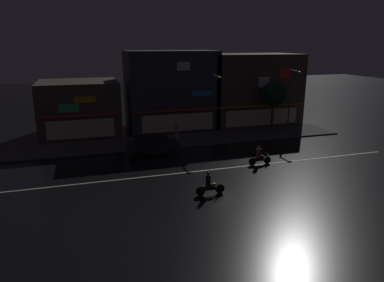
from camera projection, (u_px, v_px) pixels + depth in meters
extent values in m
plane|color=black|center=(216.00, 169.00, 26.90)|extent=(140.00, 140.00, 0.00)
cube|color=beige|center=(216.00, 169.00, 26.90)|extent=(30.57, 0.16, 0.01)
cube|color=#424447|center=(185.00, 140.00, 34.91)|extent=(32.18, 4.74, 0.14)
cube|color=#4C443A|center=(249.00, 89.00, 41.97)|extent=(10.83, 6.81, 8.09)
cube|color=orange|center=(263.00, 106.00, 39.11)|extent=(10.28, 0.24, 0.12)
cube|color=red|center=(286.00, 73.00, 39.00)|extent=(1.66, 0.08, 1.20)
cube|color=white|center=(264.00, 82.00, 38.49)|extent=(1.32, 0.08, 1.12)
cube|color=beige|center=(262.00, 117.00, 39.51)|extent=(8.66, 0.06, 1.80)
cube|color=#4C443A|center=(80.00, 108.00, 36.85)|extent=(7.88, 6.91, 5.53)
cube|color=red|center=(80.00, 116.00, 33.60)|extent=(7.48, 0.24, 0.12)
cube|color=orange|center=(85.00, 100.00, 33.42)|extent=(1.97, 0.08, 0.61)
cube|color=#33E572|center=(69.00, 108.00, 33.18)|extent=(1.86, 0.08, 0.82)
cube|color=beige|center=(81.00, 129.00, 34.00)|extent=(6.30, 0.06, 1.80)
cube|color=#383A3F|center=(171.00, 91.00, 38.81)|extent=(9.50, 6.04, 8.51)
cube|color=red|center=(178.00, 110.00, 36.35)|extent=(9.03, 0.24, 0.12)
cube|color=#268CF2|center=(202.00, 93.00, 36.73)|extent=(2.19, 0.08, 0.51)
cube|color=white|center=(183.00, 66.00, 35.41)|extent=(1.34, 0.08, 0.85)
cube|color=beige|center=(178.00, 123.00, 36.75)|extent=(7.60, 0.06, 1.80)
cylinder|color=#47494C|center=(213.00, 107.00, 34.54)|extent=(0.16, 0.16, 6.25)
cube|color=#47494C|center=(217.00, 76.00, 33.09)|extent=(0.10, 1.40, 0.10)
ellipsoid|color=#F9E099|center=(219.00, 78.00, 32.47)|extent=(0.44, 0.32, 0.20)
cylinder|color=#47494C|center=(290.00, 101.00, 37.32)|extent=(0.16, 0.16, 6.50)
cube|color=#47494C|center=(296.00, 71.00, 35.85)|extent=(0.10, 1.40, 0.10)
ellipsoid|color=#F9E099|center=(300.00, 72.00, 35.22)|extent=(0.44, 0.32, 0.20)
cylinder|color=gray|center=(177.00, 132.00, 34.20)|extent=(0.34, 0.34, 1.66)
sphere|color=tan|center=(176.00, 123.00, 33.95)|extent=(0.22, 0.22, 0.22)
cylinder|color=#473323|center=(272.00, 117.00, 38.33)|extent=(0.24, 0.24, 2.84)
sphere|color=#143819|center=(274.00, 94.00, 37.68)|extent=(2.59, 2.59, 2.59)
cube|color=black|center=(153.00, 147.00, 30.34)|extent=(4.30, 1.78, 0.76)
cube|color=black|center=(151.00, 139.00, 30.10)|extent=(2.58, 1.57, 0.60)
cube|color=#F9F2CC|center=(176.00, 142.00, 31.47)|extent=(0.08, 0.20, 0.12)
cube|color=#F9F2CC|center=(179.00, 145.00, 30.36)|extent=(0.08, 0.20, 0.12)
cylinder|color=black|center=(167.00, 147.00, 31.66)|extent=(0.62, 0.20, 0.62)
cylinder|color=black|center=(172.00, 152.00, 30.02)|extent=(0.62, 0.20, 0.62)
cylinder|color=black|center=(136.00, 150.00, 30.85)|extent=(0.62, 0.20, 0.62)
cylinder|color=black|center=(139.00, 155.00, 29.21)|extent=(0.62, 0.20, 0.62)
cylinder|color=black|center=(220.00, 189.00, 22.54)|extent=(0.60, 0.08, 0.60)
cylinder|color=black|center=(200.00, 191.00, 22.17)|extent=(0.60, 0.10, 0.60)
cube|color=black|center=(210.00, 188.00, 22.32)|extent=(1.30, 0.14, 0.20)
ellipsoid|color=gold|center=(213.00, 185.00, 22.32)|extent=(0.44, 0.26, 0.24)
cube|color=black|center=(207.00, 187.00, 22.23)|extent=(0.56, 0.22, 0.10)
cylinder|color=slate|center=(219.00, 181.00, 22.38)|extent=(0.03, 0.60, 0.03)
sphere|color=white|center=(221.00, 182.00, 22.43)|extent=(0.14, 0.14, 0.14)
cylinder|color=#232328|center=(208.00, 181.00, 22.14)|extent=(0.32, 0.32, 0.70)
sphere|color=#333338|center=(208.00, 174.00, 22.01)|extent=(0.22, 0.22, 0.22)
cylinder|color=black|center=(267.00, 160.00, 28.10)|extent=(0.60, 0.08, 0.60)
cylinder|color=black|center=(252.00, 162.00, 27.73)|extent=(0.60, 0.10, 0.60)
cube|color=black|center=(260.00, 160.00, 27.88)|extent=(1.30, 0.14, 0.20)
ellipsoid|color=black|center=(262.00, 157.00, 27.88)|extent=(0.44, 0.26, 0.24)
cube|color=black|center=(258.00, 158.00, 27.79)|extent=(0.56, 0.22, 0.10)
cylinder|color=slate|center=(267.00, 153.00, 27.94)|extent=(0.03, 0.60, 0.03)
sphere|color=white|center=(268.00, 155.00, 27.99)|extent=(0.14, 0.14, 0.14)
cylinder|color=brown|center=(259.00, 153.00, 27.70)|extent=(0.32, 0.32, 0.70)
sphere|color=#333338|center=(259.00, 147.00, 27.57)|extent=(0.22, 0.22, 0.22)
cone|color=orange|center=(167.00, 148.00, 31.36)|extent=(0.36, 0.36, 0.55)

